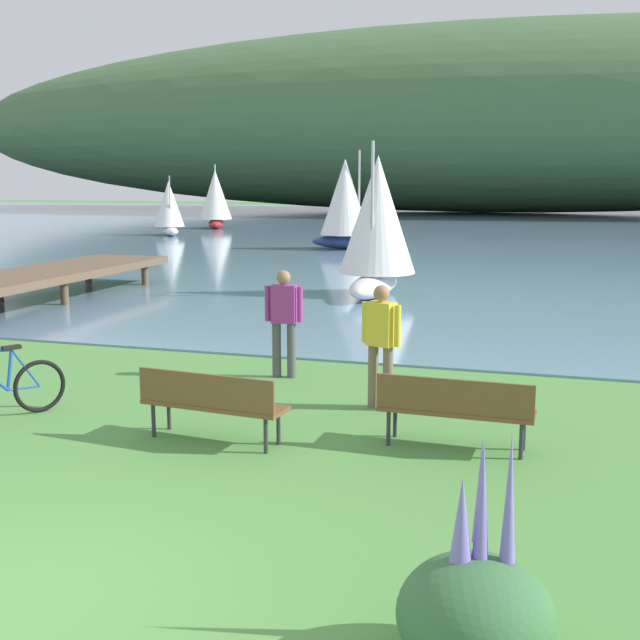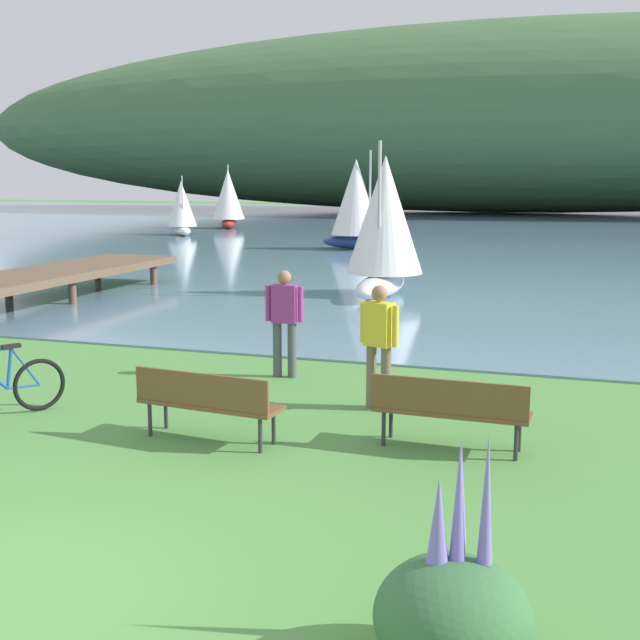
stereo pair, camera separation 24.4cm
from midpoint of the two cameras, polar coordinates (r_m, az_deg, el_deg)
ground_plane at (r=6.83m, az=-20.52°, el=-17.84°), size 200.00×200.00×0.00m
bay_water at (r=53.22m, az=14.05°, el=6.31°), size 180.00×80.00×0.04m
distant_hillside at (r=78.21m, az=12.82°, el=13.70°), size 111.08×28.00×17.07m
park_bench_near_camera at (r=9.47m, az=9.93°, el=-6.09°), size 1.81×0.53×0.88m
park_bench_further_along at (r=9.70m, az=-7.31°, el=-5.63°), size 1.84×0.66×0.88m
bicycle_leaning_near_bench at (r=11.38m, az=-21.16°, el=-4.54°), size 0.98×1.54×1.01m
person_at_shoreline at (r=12.69m, az=-1.98°, el=0.25°), size 0.61×0.27×1.71m
person_on_the_grass at (r=10.94m, az=4.83°, el=-1.34°), size 0.58×0.34×1.71m
echium_bush_closest_to_camera at (r=5.50m, az=10.69°, el=-19.65°), size 1.01×1.01×1.58m
sailboat_nearest_to_shore at (r=21.51m, az=4.90°, el=6.78°), size 2.07×3.45×4.03m
sailboat_mid_bay at (r=35.84m, az=2.83°, el=8.26°), size 3.72×2.28×4.32m
sailboat_toward_hillside at (r=51.55m, az=-6.37°, el=8.55°), size 2.65×3.49×3.99m
sailboat_far_off at (r=45.73m, az=-9.61°, el=7.87°), size 2.41×2.72×3.26m
pier_dock at (r=21.48m, az=-18.95°, el=2.92°), size 2.40×10.00×0.80m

